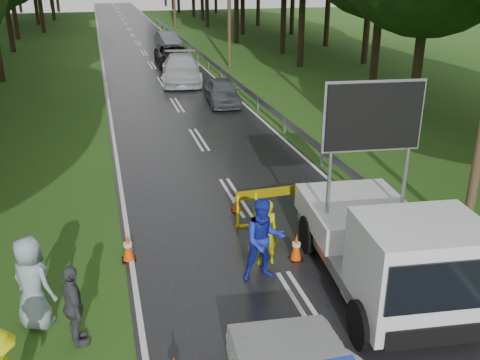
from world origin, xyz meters
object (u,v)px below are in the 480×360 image
object	(u,v)px
barrier	(282,196)
queue_car_second	(181,69)
queue_car_first	(222,92)
civilian	(264,240)
work_truck	(388,247)
queue_car_third	(173,56)
officer	(265,233)
queue_car_fourth	(168,40)

from	to	relation	value
barrier	queue_car_second	world-z (taller)	queue_car_second
queue_car_first	civilian	bearing A→B (deg)	-94.59
queue_car_second	work_truck	bearing A→B (deg)	-80.91
queue_car_second	queue_car_third	size ratio (longest dim) A/B	1.12
barrier	queue_car_second	distance (m)	19.61
barrier	officer	xyz separation A→B (m)	(-1.08, -2.00, 0.03)
civilian	officer	bearing A→B (deg)	70.91
officer	queue_car_third	distance (m)	27.66
queue_car_third	queue_car_fourth	world-z (taller)	queue_car_third
queue_car_second	queue_car_fourth	bearing A→B (deg)	93.14
barrier	queue_car_first	distance (m)	13.69
work_truck	barrier	bearing A→B (deg)	110.50
work_truck	barrier	world-z (taller)	work_truck
work_truck	officer	xyz separation A→B (m)	(-2.09, 1.86, -0.34)
civilian	queue_car_first	size ratio (longest dim) A/B	0.51
barrier	queue_car_second	size ratio (longest dim) A/B	0.46
queue_car_fourth	work_truck	bearing A→B (deg)	-96.68
officer	queue_car_third	xyz separation A→B (m)	(1.78, 27.60, -0.13)
queue_car_second	queue_car_fourth	xyz separation A→B (m)	(1.12, 14.81, -0.13)
officer	queue_car_fourth	bearing A→B (deg)	-96.01
queue_car_third	queue_car_first	bearing A→B (deg)	-85.17
barrier	queue_car_third	xyz separation A→B (m)	(0.69, 25.60, -0.11)
queue_car_first	queue_car_third	size ratio (longest dim) A/B	0.76
civilian	queue_car_fourth	world-z (taller)	civilian
queue_car_first	barrier	bearing A→B (deg)	-91.06
queue_car_second	officer	bearing A→B (deg)	-86.30
officer	queue_car_fourth	size ratio (longest dim) A/B	0.40
queue_car_first	queue_car_second	distance (m)	6.11
work_truck	queue_car_first	world-z (taller)	work_truck
barrier	queue_car_fourth	size ratio (longest dim) A/B	0.62
civilian	queue_car_first	world-z (taller)	civilian
civilian	queue_car_third	bearing A→B (deg)	87.30
civilian	queue_car_second	distance (m)	22.25
barrier	officer	bearing A→B (deg)	-120.60
civilian	queue_car_third	distance (m)	28.26
queue_car_first	queue_car_third	bearing A→B (deg)	98.98
officer	work_truck	bearing A→B (deg)	136.22
queue_car_second	queue_car_fourth	world-z (taller)	queue_car_second
queue_car_fourth	queue_car_first	bearing A→B (deg)	-95.92
civilian	queue_car_fourth	xyz separation A→B (m)	(2.76, 37.00, -0.29)
work_truck	queue_car_fourth	size ratio (longest dim) A/B	1.35
queue_car_first	queue_car_fourth	size ratio (longest dim) A/B	0.92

